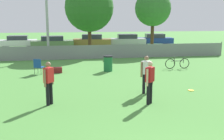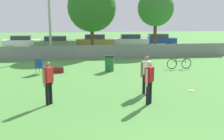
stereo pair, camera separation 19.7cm
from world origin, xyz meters
TOP-DOWN VIEW (x-y plane):
  - fence_backline at (0.00, 18.00)m, footprint 23.02×0.07m
  - light_pole at (-3.27, 18.62)m, footprint 0.90×0.36m
  - tree_near_pole at (0.31, 21.13)m, footprint 4.32×4.32m
  - tree_far_right at (6.39, 21.67)m, footprint 3.40×3.40m
  - player_defender_red at (0.99, 5.68)m, footprint 0.41×0.42m
  - player_receiver_white at (1.31, 7.16)m, footprint 0.53×0.26m
  - player_thrower_red at (-2.77, 6.25)m, footprint 0.39×0.45m
  - frisbee_disc at (3.46, 7.24)m, footprint 0.28×0.28m
  - folding_chair_sideline at (-3.60, 12.35)m, footprint 0.62×0.62m
  - bicycle_sideline at (5.10, 12.61)m, footprint 1.64×0.44m
  - trash_bin at (0.54, 12.53)m, footprint 0.56×0.56m
  - gear_bag_sideline at (-2.61, 12.62)m, footprint 0.72×0.39m
  - parked_car_white at (-6.92, 28.12)m, footprint 4.09×1.85m
  - parked_car_olive at (-3.16, 26.64)m, footprint 4.49×1.83m
  - parked_car_tan at (1.28, 27.70)m, footprint 4.49×2.42m
  - parked_car_silver at (5.39, 27.81)m, footprint 4.34×2.08m
  - parked_car_blue at (9.01, 28.49)m, footprint 4.45×2.23m

SIDE VIEW (x-z plane):
  - frisbee_disc at x=3.46m, z-range 0.00..0.03m
  - gear_bag_sideline at x=-2.61m, z-range -0.01..0.34m
  - bicycle_sideline at x=5.10m, z-range -0.01..0.70m
  - trash_bin at x=0.54m, z-range 0.00..0.97m
  - folding_chair_sideline at x=-3.60m, z-range 0.05..0.95m
  - fence_backline at x=0.00m, z-range -0.05..1.16m
  - parked_car_olive at x=-3.16m, z-range -0.02..1.30m
  - parked_car_blue at x=9.01m, z-range -0.01..1.32m
  - parked_car_white at x=-6.92m, z-range 0.00..1.31m
  - parked_car_silver at x=5.39m, z-range -0.02..1.35m
  - parked_car_tan at x=1.28m, z-range -0.03..1.37m
  - player_defender_red at x=0.99m, z-range 0.12..1.76m
  - player_receiver_white at x=1.31m, z-range 0.12..1.76m
  - player_thrower_red at x=-2.77m, z-range 0.12..1.76m
  - tree_far_right at x=6.39m, z-range 1.20..7.03m
  - tree_near_pole at x=0.31m, z-range 0.98..7.28m
  - light_pole at x=-3.27m, z-range 0.74..8.42m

